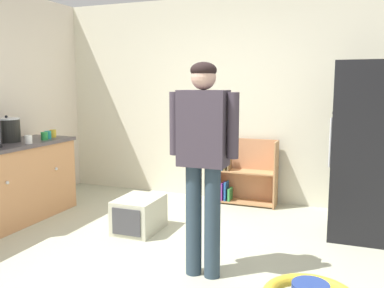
# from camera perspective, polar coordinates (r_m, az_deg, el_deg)

# --- Properties ---
(ground_plane) EXTENTS (12.00, 12.00, 0.00)m
(ground_plane) POSITION_cam_1_polar(r_m,az_deg,el_deg) (3.66, -2.85, -16.89)
(ground_plane) COLOR #B9BBA1
(ground_plane) RESTS_ON ground
(back_wall) EXTENTS (5.20, 0.06, 2.70)m
(back_wall) POSITION_cam_1_polar(r_m,az_deg,el_deg) (5.53, 6.87, 6.06)
(back_wall) COLOR silver
(back_wall) RESTS_ON ground
(refrigerator) EXTENTS (0.73, 0.68, 1.78)m
(refrigerator) POSITION_cam_1_polar(r_m,az_deg,el_deg) (4.51, 23.26, -0.88)
(refrigerator) COLOR black
(refrigerator) RESTS_ON ground
(bookshelf) EXTENTS (0.80, 0.28, 0.85)m
(bookshelf) POSITION_cam_1_polar(r_m,az_deg,el_deg) (5.46, 7.00, -4.30)
(bookshelf) COLOR tan
(bookshelf) RESTS_ON ground
(standing_person) EXTENTS (0.57, 0.22, 1.72)m
(standing_person) POSITION_cam_1_polar(r_m,az_deg,el_deg) (3.24, 1.56, -0.90)
(standing_person) COLOR #2D3E4C
(standing_person) RESTS_ON ground
(pet_carrier) EXTENTS (0.42, 0.55, 0.36)m
(pet_carrier) POSITION_cam_1_polar(r_m,az_deg,el_deg) (4.49, -7.34, -9.64)
(pet_carrier) COLOR beige
(pet_carrier) RESTS_ON ground
(crock_pot) EXTENTS (0.29, 0.29, 0.31)m
(crock_pot) POSITION_cam_1_polar(r_m,az_deg,el_deg) (5.16, -24.23, 1.80)
(crock_pot) COLOR black
(crock_pot) RESTS_ON kitchen_counter
(yellow_cup) EXTENTS (0.08, 0.08, 0.09)m
(yellow_cup) POSITION_cam_1_polar(r_m,az_deg,el_deg) (5.43, -18.70, 1.39)
(yellow_cup) COLOR yellow
(yellow_cup) RESTS_ON kitchen_counter
(green_cup) EXTENTS (0.08, 0.08, 0.09)m
(green_cup) POSITION_cam_1_polar(r_m,az_deg,el_deg) (5.19, -19.74, 1.04)
(green_cup) COLOR green
(green_cup) RESTS_ON kitchen_counter
(teal_cup) EXTENTS (0.08, 0.08, 0.09)m
(teal_cup) POSITION_cam_1_polar(r_m,az_deg,el_deg) (5.30, -19.32, 1.21)
(teal_cup) COLOR teal
(teal_cup) RESTS_ON kitchen_counter
(white_cup) EXTENTS (0.08, 0.08, 0.09)m
(white_cup) POSITION_cam_1_polar(r_m,az_deg,el_deg) (4.92, -21.70, 0.59)
(white_cup) COLOR white
(white_cup) RESTS_ON kitchen_counter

